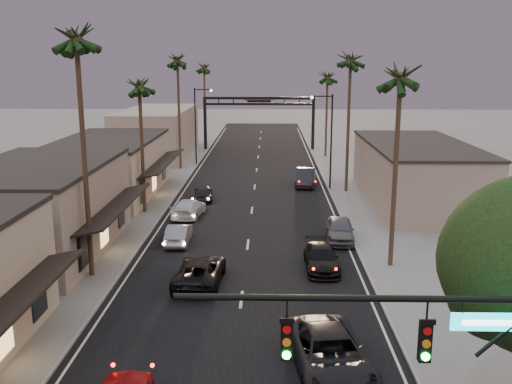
{
  "coord_description": "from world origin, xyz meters",
  "views": [
    {
      "loc": [
        1.37,
        -8.15,
        11.84
      ],
      "look_at": [
        0.43,
        32.83,
        2.5
      ],
      "focal_mm": 40.0,
      "sensor_mm": 36.0,
      "label": 1
    }
  ],
  "objects_px": {
    "palm_ld": "(177,57)",
    "oncoming_silver": "(179,234)",
    "curbside_near": "(330,355)",
    "palm_lb": "(76,32)",
    "curbside_black": "(321,258)",
    "arch": "(259,110)",
    "palm_far": "(204,65)",
    "traffic_signal": "(453,360)",
    "palm_lc": "(139,81)",
    "palm_rb": "(351,56)",
    "streetlight_right": "(328,134)",
    "palm_rc": "(328,74)",
    "streetlight_left": "(198,120)",
    "palm_ra": "(401,70)",
    "oncoming_pickup": "(200,271)"
  },
  "relations": [
    {
      "from": "traffic_signal",
      "to": "streetlight_left",
      "type": "distance_m",
      "value": 55.45
    },
    {
      "from": "streetlight_right",
      "to": "palm_ra",
      "type": "distance_m",
      "value": 21.94
    },
    {
      "from": "curbside_near",
      "to": "oncoming_silver",
      "type": "bearing_deg",
      "value": 109.74
    },
    {
      "from": "arch",
      "to": "curbside_black",
      "type": "distance_m",
      "value": 46.95
    },
    {
      "from": "palm_lb",
      "to": "curbside_black",
      "type": "xyz_separation_m",
      "value": [
        13.07,
        1.51,
        -12.71
      ]
    },
    {
      "from": "traffic_signal",
      "to": "palm_lb",
      "type": "bearing_deg",
      "value": 128.44
    },
    {
      "from": "palm_far",
      "to": "oncoming_silver",
      "type": "relative_size",
      "value": 3.25
    },
    {
      "from": "palm_rb",
      "to": "streetlight_left",
      "type": "bearing_deg",
      "value": 137.95
    },
    {
      "from": "palm_ra",
      "to": "palm_far",
      "type": "distance_m",
      "value": 56.58
    },
    {
      "from": "streetlight_left",
      "to": "curbside_near",
      "type": "height_order",
      "value": "streetlight_left"
    },
    {
      "from": "palm_lb",
      "to": "curbside_black",
      "type": "distance_m",
      "value": 18.29
    },
    {
      "from": "streetlight_left",
      "to": "curbside_black",
      "type": "bearing_deg",
      "value": -71.72
    },
    {
      "from": "palm_lb",
      "to": "arch",
      "type": "bearing_deg",
      "value": 79.84
    },
    {
      "from": "palm_far",
      "to": "streetlight_right",
      "type": "bearing_deg",
      "value": -65.24
    },
    {
      "from": "palm_lb",
      "to": "oncoming_silver",
      "type": "height_order",
      "value": "palm_lb"
    },
    {
      "from": "streetlight_right",
      "to": "palm_lc",
      "type": "xyz_separation_m",
      "value": [
        -15.52,
        -9.0,
        5.14
      ]
    },
    {
      "from": "arch",
      "to": "palm_rb",
      "type": "xyz_separation_m",
      "value": [
        8.6,
        -26.0,
        6.88
      ]
    },
    {
      "from": "streetlight_right",
      "to": "curbside_near",
      "type": "height_order",
      "value": "streetlight_right"
    },
    {
      "from": "palm_ld",
      "to": "oncoming_pickup",
      "type": "distance_m",
      "value": 36.39
    },
    {
      "from": "arch",
      "to": "palm_far",
      "type": "xyz_separation_m",
      "value": [
        -8.3,
        8.0,
        5.91
      ]
    },
    {
      "from": "arch",
      "to": "curbside_near",
      "type": "xyz_separation_m",
      "value": [
        3.77,
        -58.07,
        -4.69
      ]
    },
    {
      "from": "arch",
      "to": "oncoming_silver",
      "type": "bearing_deg",
      "value": -96.32
    },
    {
      "from": "arch",
      "to": "palm_rb",
      "type": "bearing_deg",
      "value": -71.7
    },
    {
      "from": "palm_lc",
      "to": "traffic_signal",
      "type": "bearing_deg",
      "value": -65.94
    },
    {
      "from": "palm_ra",
      "to": "palm_rc",
      "type": "bearing_deg",
      "value": 90.0
    },
    {
      "from": "palm_rc",
      "to": "palm_ra",
      "type": "bearing_deg",
      "value": -90.0
    },
    {
      "from": "oncoming_pickup",
      "to": "curbside_near",
      "type": "distance_m",
      "value": 11.05
    },
    {
      "from": "traffic_signal",
      "to": "curbside_black",
      "type": "distance_m",
      "value": 20.04
    },
    {
      "from": "palm_far",
      "to": "oncoming_pickup",
      "type": "bearing_deg",
      "value": -84.05
    },
    {
      "from": "palm_ld",
      "to": "palm_rb",
      "type": "bearing_deg",
      "value": -32.6
    },
    {
      "from": "oncoming_silver",
      "to": "curbside_near",
      "type": "distance_m",
      "value": 18.32
    },
    {
      "from": "palm_lc",
      "to": "streetlight_right",
      "type": "bearing_deg",
      "value": 30.11
    },
    {
      "from": "palm_ld",
      "to": "oncoming_silver",
      "type": "bearing_deg",
      "value": -81.57
    },
    {
      "from": "palm_ld",
      "to": "oncoming_silver",
      "type": "xyz_separation_m",
      "value": [
        3.97,
        -26.8,
        -11.75
      ]
    },
    {
      "from": "streetlight_right",
      "to": "palm_rc",
      "type": "height_order",
      "value": "palm_rc"
    },
    {
      "from": "palm_ra",
      "to": "curbside_near",
      "type": "distance_m",
      "value": 16.78
    },
    {
      "from": "palm_lc",
      "to": "palm_rb",
      "type": "distance_m",
      "value": 19.07
    },
    {
      "from": "streetlight_left",
      "to": "palm_lc",
      "type": "distance_m",
      "value": 22.65
    },
    {
      "from": "streetlight_right",
      "to": "streetlight_left",
      "type": "bearing_deg",
      "value": 136.79
    },
    {
      "from": "oncoming_silver",
      "to": "curbside_near",
      "type": "height_order",
      "value": "curbside_near"
    },
    {
      "from": "palm_rc",
      "to": "palm_lb",
      "type": "bearing_deg",
      "value": -112.27
    },
    {
      "from": "traffic_signal",
      "to": "palm_ld",
      "type": "relative_size",
      "value": 0.6
    },
    {
      "from": "palm_far",
      "to": "palm_ld",
      "type": "bearing_deg",
      "value": -90.75
    },
    {
      "from": "traffic_signal",
      "to": "palm_rb",
      "type": "height_order",
      "value": "palm_rb"
    },
    {
      "from": "streetlight_right",
      "to": "palm_far",
      "type": "relative_size",
      "value": 0.68
    },
    {
      "from": "arch",
      "to": "palm_rc",
      "type": "height_order",
      "value": "palm_rc"
    },
    {
      "from": "palm_ld",
      "to": "oncoming_silver",
      "type": "distance_m",
      "value": 29.53
    },
    {
      "from": "palm_lc",
      "to": "palm_ld",
      "type": "relative_size",
      "value": 0.86
    },
    {
      "from": "arch",
      "to": "streetlight_left",
      "type": "relative_size",
      "value": 1.69
    },
    {
      "from": "traffic_signal",
      "to": "palm_ld",
      "type": "xyz_separation_m",
      "value": [
        -14.29,
        51.0,
        7.33
      ]
    }
  ]
}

